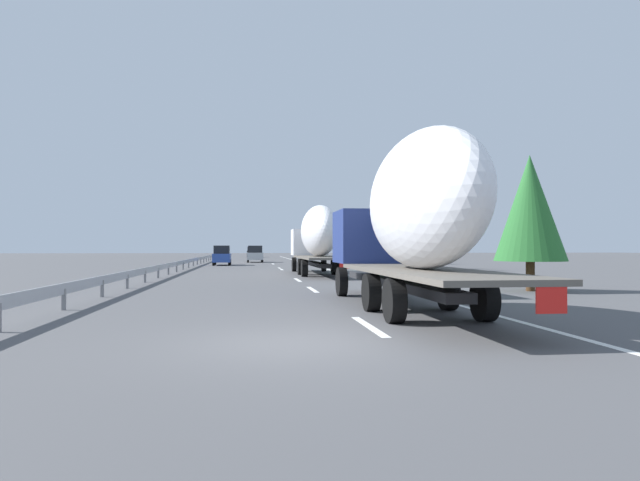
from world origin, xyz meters
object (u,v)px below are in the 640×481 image
Objects in this scene: car_blue_sedan at (222,255)px; road_sign at (325,243)px; truck_lead at (317,236)px; truck_trailing at (411,215)px; car_black_suv at (252,252)px; car_silver_hatch at (255,254)px.

car_blue_sedan is 1.34× the size of road_sign.
truck_lead is 1.03× the size of truck_trailing.
truck_lead is 21.17m from car_blue_sedan.
road_sign is (-46.87, -6.92, 1.23)m from car_black_suv.
car_black_suv is (65.40, 3.82, -1.56)m from truck_lead.
truck_lead reaches higher than car_silver_hatch.
road_sign is (39.37, -3.10, -0.47)m from truck_trailing.
truck_lead is 3.27× the size of car_blue_sedan.
car_black_suv is (45.50, -3.22, -0.01)m from car_blue_sedan.
truck_trailing is 3.12× the size of car_black_suv.
car_blue_sedan is (19.90, 7.05, -1.54)m from truck_lead.
truck_lead reaches higher than car_blue_sedan.
car_black_suv is (86.24, 3.82, -1.70)m from truck_trailing.
road_sign is at bearing -9.50° from truck_lead.
car_silver_hatch is 34.75m from car_black_suv.
truck_trailing is at bearing -175.96° from car_silver_hatch.
car_black_suv is 47.39m from road_sign.
truck_lead is 20.84m from truck_trailing.
car_black_suv is at bearing 0.30° from car_silver_hatch.
car_blue_sedan is at bearing 175.95° from car_black_suv.
truck_lead is at bearing -160.50° from car_blue_sedan.
car_black_suv is at bearing 3.35° from truck_lead.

